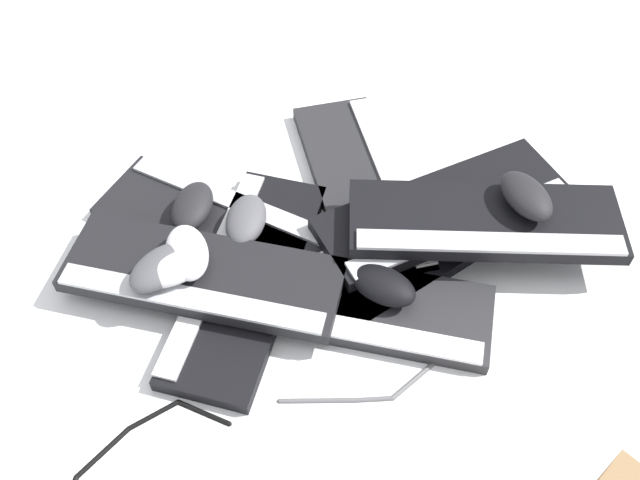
% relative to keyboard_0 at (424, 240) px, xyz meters
% --- Properties ---
extents(ground_plane, '(3.20, 3.20, 0.00)m').
position_rel_keyboard_0_xyz_m(ground_plane, '(-0.16, 0.02, -0.01)').
color(ground_plane, white).
extents(keyboard_0, '(0.45, 0.36, 0.03)m').
position_rel_keyboard_0_xyz_m(keyboard_0, '(0.00, 0.00, 0.00)').
color(keyboard_0, black).
rests_on(keyboard_0, ground).
extents(keyboard_1, '(0.22, 0.46, 0.03)m').
position_rel_keyboard_0_xyz_m(keyboard_1, '(-0.09, 0.13, 0.00)').
color(keyboard_1, '#232326').
rests_on(keyboard_1, ground).
extents(keyboard_2, '(0.45, 0.36, 0.03)m').
position_rel_keyboard_0_xyz_m(keyboard_2, '(-0.35, 0.05, 0.00)').
color(keyboard_2, black).
rests_on(keyboard_2, ground).
extents(keyboard_3, '(0.29, 0.46, 0.03)m').
position_rel_keyboard_0_xyz_m(keyboard_3, '(-0.30, -0.06, 0.00)').
color(keyboard_3, black).
rests_on(keyboard_3, ground).
extents(keyboard_4, '(0.46, 0.27, 0.03)m').
position_rel_keyboard_0_xyz_m(keyboard_4, '(-0.14, -0.12, 0.00)').
color(keyboard_4, '#232326').
rests_on(keyboard_4, ground).
extents(keyboard_5, '(0.46, 0.30, 0.03)m').
position_rel_keyboard_0_xyz_m(keyboard_5, '(0.04, 0.04, 0.03)').
color(keyboard_5, black).
rests_on(keyboard_5, keyboard_0).
extents(keyboard_6, '(0.45, 0.19, 0.03)m').
position_rel_keyboard_0_xyz_m(keyboard_6, '(0.09, -0.02, 0.06)').
color(keyboard_6, black).
rests_on(keyboard_6, keyboard_5).
extents(keyboard_7, '(0.46, 0.27, 0.03)m').
position_rel_keyboard_0_xyz_m(keyboard_7, '(-0.37, -0.07, 0.03)').
color(keyboard_7, black).
rests_on(keyboard_7, keyboard_3).
extents(mouse_0, '(0.09, 0.12, 0.04)m').
position_rel_keyboard_0_xyz_m(mouse_0, '(-0.30, 0.04, 0.04)').
color(mouse_0, '#4C4C51').
rests_on(mouse_0, keyboard_2).
extents(mouse_1, '(0.12, 0.12, 0.04)m').
position_rel_keyboard_0_xyz_m(mouse_1, '(-0.43, -0.08, 0.07)').
color(mouse_1, '#4C4C51').
rests_on(mouse_1, keyboard_7).
extents(mouse_2, '(0.12, 0.09, 0.04)m').
position_rel_keyboard_0_xyz_m(mouse_2, '(-0.42, -0.08, 0.07)').
color(mouse_2, silver).
rests_on(mouse_2, keyboard_7).
extents(mouse_3, '(0.12, 0.13, 0.04)m').
position_rel_keyboard_0_xyz_m(mouse_3, '(0.14, 0.00, 0.01)').
color(mouse_3, black).
rests_on(mouse_3, ground).
extents(mouse_4, '(0.09, 0.12, 0.04)m').
position_rel_keyboard_0_xyz_m(mouse_4, '(-0.39, 0.07, 0.04)').
color(mouse_4, black).
rests_on(mouse_4, keyboard_2).
extents(mouse_5, '(0.10, 0.13, 0.04)m').
position_rel_keyboard_0_xyz_m(mouse_5, '(0.15, 0.00, 0.10)').
color(mouse_5, black).
rests_on(mouse_5, keyboard_6).
extents(mouse_6, '(0.09, 0.12, 0.04)m').
position_rel_keyboard_0_xyz_m(mouse_6, '(-0.39, -0.05, 0.07)').
color(mouse_6, silver).
rests_on(mouse_6, keyboard_7).
extents(mouse_7, '(0.13, 0.12, 0.04)m').
position_rel_keyboard_0_xyz_m(mouse_7, '(-0.09, -0.11, 0.04)').
color(mouse_7, black).
rests_on(mouse_7, keyboard_4).
extents(cable_0, '(0.49, 0.43, 0.01)m').
position_rel_keyboard_0_xyz_m(cable_0, '(-0.01, -0.07, -0.01)').
color(cable_0, '#59595B').
rests_on(cable_0, ground).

